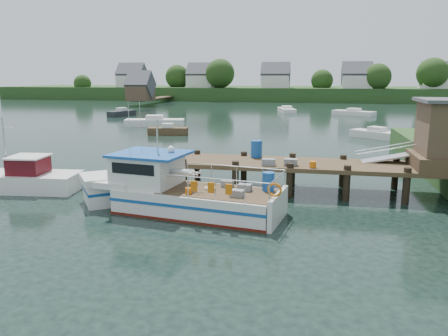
% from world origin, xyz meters
% --- Properties ---
extents(ground_plane, '(160.00, 160.00, 0.00)m').
position_xyz_m(ground_plane, '(0.00, 0.00, 0.00)').
color(ground_plane, black).
extents(far_shore, '(140.00, 42.55, 9.22)m').
position_xyz_m(far_shore, '(0.01, 82.37, 2.10)').
color(far_shore, '#26471D').
rests_on(far_shore, ground).
extents(dock, '(16.60, 3.00, 4.78)m').
position_xyz_m(dock, '(6.51, 0.01, 2.24)').
color(dock, '#493723').
rests_on(dock, ground).
extents(lobster_boat, '(9.22, 3.90, 4.43)m').
position_xyz_m(lobster_boat, '(-2.62, -4.19, 0.80)').
color(lobster_boat, silver).
rests_on(lobster_boat, ground).
extents(work_boat, '(6.77, 2.61, 3.54)m').
position_xyz_m(work_boat, '(-11.14, -2.51, 0.56)').
color(work_boat, silver).
rests_on(work_boat, ground).
extents(moored_rowboat, '(3.86, 1.89, 1.07)m').
position_xyz_m(moored_rowboat, '(-10.34, 18.45, 0.40)').
color(moored_rowboat, '#493723').
rests_on(moored_rowboat, ground).
extents(moored_far, '(6.04, 4.68, 0.99)m').
position_xyz_m(moored_far, '(8.79, 43.35, 0.37)').
color(moored_far, silver).
rests_on(moored_far, ground).
extents(moored_a, '(6.77, 3.55, 1.19)m').
position_xyz_m(moored_a, '(-14.11, 25.20, 0.44)').
color(moored_a, silver).
rests_on(moored_a, ground).
extents(moored_b, '(4.62, 4.20, 1.03)m').
position_xyz_m(moored_b, '(8.65, 19.68, 0.38)').
color(moored_b, silver).
rests_on(moored_b, ground).
extents(moored_d, '(3.22, 5.93, 0.96)m').
position_xyz_m(moored_d, '(-0.80, 47.06, 0.35)').
color(moored_d, silver).
rests_on(moored_d, ground).
extents(moored_e, '(2.76, 4.55, 1.19)m').
position_xyz_m(moored_e, '(-22.72, 35.68, 0.44)').
color(moored_e, black).
rests_on(moored_e, ground).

